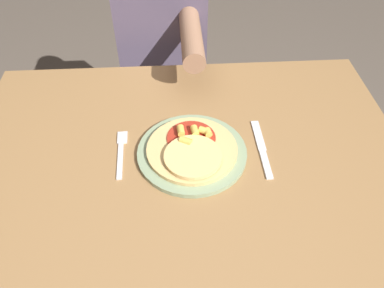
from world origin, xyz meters
name	(u,v)px	position (x,y,z in m)	size (l,w,h in m)	color
ground_plane	(189,287)	(0.00, 0.00, 0.00)	(8.00, 8.00, 0.00)	brown
dining_table	(187,188)	(0.00, 0.00, 0.66)	(1.21, 0.93, 0.77)	olive
plate	(192,153)	(0.02, 0.03, 0.78)	(0.30, 0.30, 0.01)	gray
pizza	(192,149)	(0.02, 0.03, 0.79)	(0.24, 0.24, 0.04)	tan
fork	(121,151)	(-0.18, 0.05, 0.77)	(0.03, 0.18, 0.00)	silver
knife	(262,149)	(0.21, 0.04, 0.77)	(0.02, 0.22, 0.00)	silver
person_diner	(164,51)	(-0.06, 0.68, 0.70)	(0.33, 0.52, 1.20)	#2D2D38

